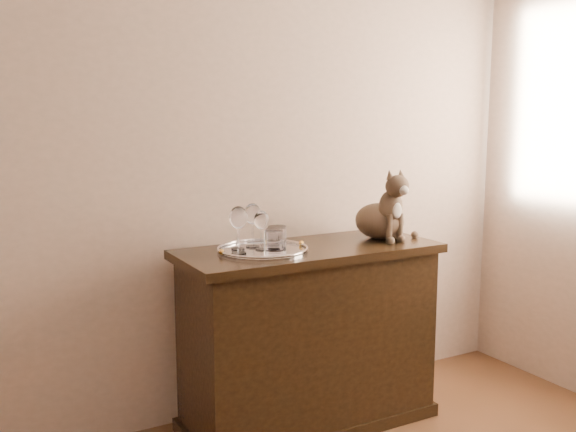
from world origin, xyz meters
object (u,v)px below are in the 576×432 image
sideboard (309,337)px  tumbler_b (274,242)px  wine_glass_c (239,230)px  cat (380,203)px  tumbler_a (276,239)px  wine_glass_a (238,229)px  wine_glass_d (261,230)px  tumbler_c (277,236)px  tray (263,250)px  wine_glass_b (253,225)px

sideboard → tumbler_b: bearing=-164.6°
wine_glass_c → cat: size_ratio=0.60×
tumbler_a → tumbler_b: tumbler_a is taller
tumbler_a → wine_glass_a: bearing=146.7°
wine_glass_d → tumbler_a: 0.08m
sideboard → tumbler_c: size_ratio=12.89×
tray → sideboard: bearing=-3.9°
wine_glass_c → tumbler_b: 0.16m
tumbler_c → wine_glass_d: bearing=-162.5°
tray → wine_glass_b: bearing=102.4°
sideboard → wine_glass_b: (-0.24, 0.08, 0.53)m
tray → tumbler_b: (0.02, -0.07, 0.05)m
wine_glass_a → tumbler_c: 0.19m
cat → tumbler_a: bearing=-175.4°
tray → tumbler_b: 0.09m
wine_glass_b → tumbler_a: size_ratio=2.02×
sideboard → tumbler_c: 0.50m
tray → tumbler_b: bearing=-77.9°
wine_glass_a → tumbler_c: (0.18, -0.02, -0.05)m
wine_glass_a → tumbler_b: wine_glass_a is taller
wine_glass_d → tumbler_a: (0.05, -0.04, -0.04)m
sideboard → wine_glass_b: wine_glass_b is taller
wine_glass_c → cat: cat is taller
wine_glass_d → tumbler_c: size_ratio=1.86×
wine_glass_b → sideboard: bearing=-19.1°
wine_glass_a → cat: (0.73, -0.05, 0.07)m
tumbler_a → tumbler_c: bearing=58.9°
wine_glass_d → tumbler_b: bearing=-73.2°
wine_glass_a → tumbler_c: bearing=-6.6°
sideboard → wine_glass_a: (-0.32, 0.07, 0.53)m
wine_glass_c → tumbler_c: bearing=15.3°
tumbler_b → tumbler_c: (0.07, 0.10, -0.00)m
tray → cat: 0.65m
wine_glass_b → tumbler_b: bearing=-77.8°
tumbler_a → wine_glass_d: bearing=140.3°
wine_glass_b → tumbler_c: (0.10, -0.04, -0.05)m
tray → tumbler_a: (0.04, -0.04, 0.05)m
tumbler_b → cat: (0.62, 0.07, 0.12)m
wine_glass_b → cat: bearing=-6.1°
wine_glass_d → tumbler_c: (0.09, 0.03, -0.04)m
tumbler_a → tumbler_b: 0.04m
tray → tumbler_a: 0.08m
sideboard → wine_glass_d: bearing=176.3°
cat → wine_glass_d: bearing=-179.5°
wine_glass_a → tumbler_b: (0.11, -0.12, -0.05)m
sideboard → cat: bearing=2.2°
tumbler_b → cat: 0.63m
wine_glass_c → tumbler_b: wine_glass_c is taller
sideboard → tumbler_b: 0.53m
wine_glass_c → tumbler_a: wine_glass_c is taller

